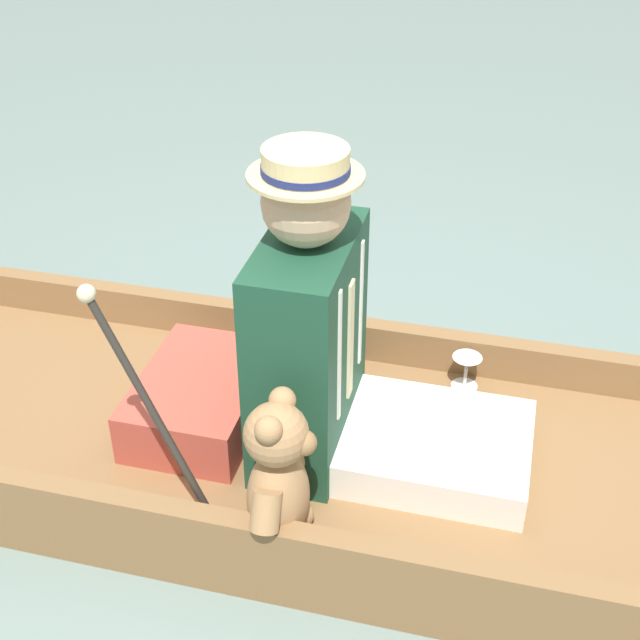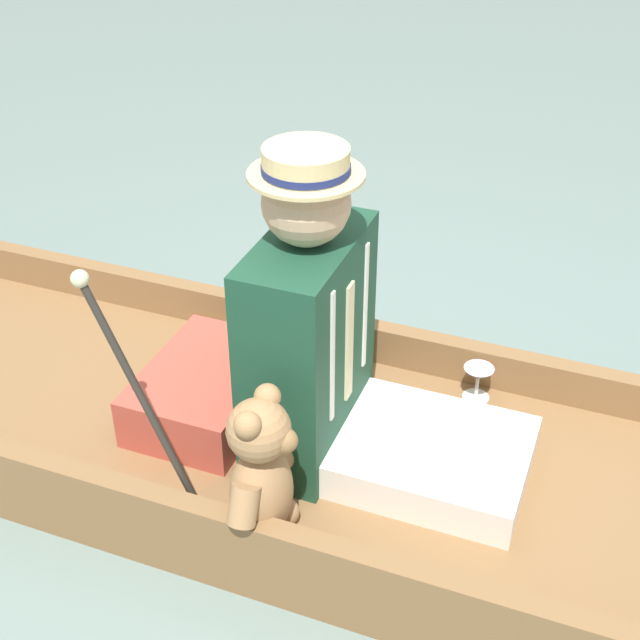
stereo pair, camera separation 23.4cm
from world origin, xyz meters
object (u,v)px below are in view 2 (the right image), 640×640
(teddy_bear, at_px, (262,473))
(wine_glass, at_px, (478,376))
(seated_person, at_px, (336,351))
(walking_cane, at_px, (132,380))

(teddy_bear, distance_m, wine_glass, 0.84)
(seated_person, height_order, teddy_bear, seated_person)
(teddy_bear, xyz_separation_m, walking_cane, (0.02, -0.33, 0.21))
(walking_cane, bearing_deg, teddy_bear, 93.54)
(seated_person, distance_m, teddy_bear, 0.40)
(seated_person, relative_size, wine_glass, 7.86)
(seated_person, xyz_separation_m, wine_glass, (-0.36, 0.33, -0.25))
(walking_cane, bearing_deg, wine_glass, 136.96)
(teddy_bear, height_order, walking_cane, walking_cane)
(seated_person, relative_size, walking_cane, 1.29)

